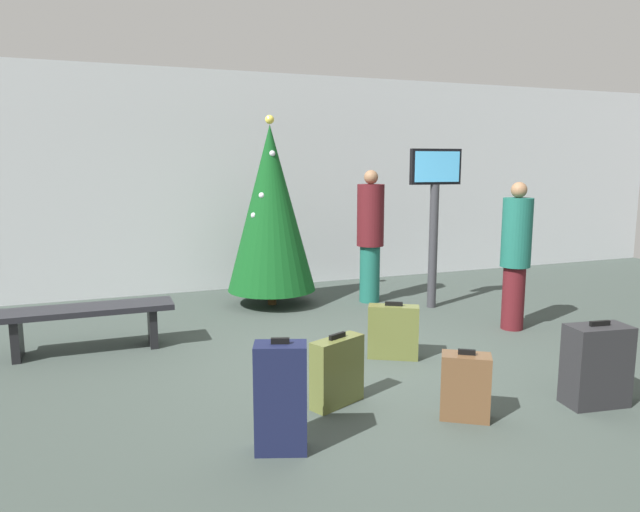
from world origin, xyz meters
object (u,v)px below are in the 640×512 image
holiday_tree (271,209)px  suitcase_4 (281,398)px  flight_info_kiosk (435,203)px  suitcase_1 (596,365)px  suitcase_2 (337,371)px  suitcase_3 (465,386)px  traveller_1 (370,233)px  traveller_0 (516,253)px  suitcase_0 (393,332)px  waiting_bench (86,317)px

holiday_tree → suitcase_4: 4.28m
flight_info_kiosk → suitcase_1: (-0.48, -3.27, -1.09)m
holiday_tree → suitcase_1: 4.57m
suitcase_2 → suitcase_3: 1.01m
flight_info_kiosk → traveller_1: bearing=137.8°
suitcase_2 → suitcase_3: (0.82, -0.59, -0.02)m
flight_info_kiosk → traveller_0: (0.34, -1.25, -0.51)m
suitcase_0 → suitcase_3: (-0.14, -1.44, -0.02)m
waiting_bench → traveller_0: 4.82m
suitcase_0 → suitcase_2: suitcase_2 is taller
traveller_1 → suitcase_4: (-2.44, -3.70, -0.60)m
holiday_tree → suitcase_4: bearing=-105.2°
traveller_0 → traveller_1: size_ratio=0.94×
suitcase_2 → traveller_1: bearing=60.2°
holiday_tree → suitcase_2: holiday_tree is taller
traveller_0 → suitcase_4: size_ratio=2.17×
holiday_tree → suitcase_1: bearing=-70.1°
suitcase_1 → waiting_bench: bearing=143.2°
suitcase_2 → suitcase_0: bearing=41.6°
suitcase_3 → holiday_tree: bearing=95.3°
holiday_tree → suitcase_1: (1.52, -4.20, -1.00)m
suitcase_0 → traveller_1: bearing=70.0°
traveller_1 → suitcase_3: traveller_1 is taller
suitcase_2 → suitcase_4: 0.87m
waiting_bench → suitcase_0: (2.89, -1.31, -0.10)m
suitcase_1 → traveller_1: bearing=92.6°
suitcase_3 → suitcase_1: bearing=-7.8°
suitcase_0 → suitcase_4: size_ratio=0.73×
holiday_tree → suitcase_3: size_ratio=4.68×
suitcase_0 → suitcase_2: size_ratio=0.97×
suitcase_2 → suitcase_3: bearing=-35.6°
waiting_bench → traveller_1: traveller_1 is taller
holiday_tree → suitcase_3: bearing=-84.7°
holiday_tree → traveller_0: size_ratio=1.49×
flight_info_kiosk → suitcase_2: size_ratio=3.57×
suitcase_2 → suitcase_4: bearing=-138.5°
flight_info_kiosk → suitcase_0: bearing=-131.5°
suitcase_0 → suitcase_1: (1.00, -1.60, 0.06)m
holiday_tree → waiting_bench: size_ratio=1.48×
suitcase_2 → flight_info_kiosk: bearing=46.0°
waiting_bench → suitcase_0: bearing=-24.3°
holiday_tree → traveller_1: 1.43m
suitcase_1 → traveller_0: bearing=68.0°
suitcase_4 → traveller_0: bearing=28.4°
suitcase_3 → traveller_0: bearing=43.6°
suitcase_3 → suitcase_4: (-1.47, 0.01, 0.12)m
traveller_1 → suitcase_3: 3.90m
suitcase_0 → traveller_0: bearing=13.2°
flight_info_kiosk → suitcase_0: size_ratio=3.67×
traveller_1 → suitcase_1: (0.17, -3.87, -0.64)m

